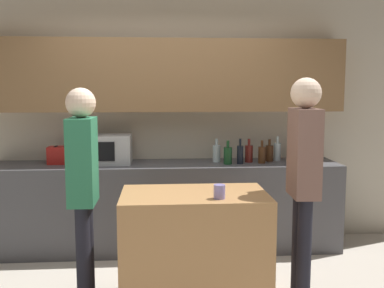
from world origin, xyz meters
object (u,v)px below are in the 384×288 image
at_px(bottle_7, 291,153).
at_px(bottle_3, 249,153).
at_px(person_left, 304,170).
at_px(bottle_2, 240,154).
at_px(cup_0, 219,192).
at_px(bottle_1, 228,155).
at_px(person_center, 83,179).
at_px(bottle_4, 262,154).
at_px(microwave, 106,149).
at_px(toaster, 61,155).
at_px(bottle_5, 269,153).
at_px(potted_plant, 307,143).
at_px(bottle_0, 217,153).
at_px(bottle_6, 277,151).

bearing_deg(bottle_7, bottle_3, 179.79).
bearing_deg(person_left, bottle_2, 15.56).
bearing_deg(bottle_3, cup_0, -109.20).
height_order(bottle_1, person_center, person_center).
relative_size(bottle_4, bottle_7, 0.97).
relative_size(microwave, bottle_1, 2.12).
height_order(bottle_2, cup_0, bottle_2).
bearing_deg(bottle_7, toaster, 179.16).
relative_size(bottle_1, bottle_7, 0.98).
bearing_deg(person_left, bottle_5, -0.08).
bearing_deg(bottle_2, potted_plant, 10.04).
height_order(bottle_3, bottle_7, same).
bearing_deg(bottle_2, bottle_3, 41.61).
bearing_deg(person_center, bottle_2, 129.79).
height_order(bottle_2, bottle_5, bottle_2).
height_order(bottle_1, person_left, person_left).
bearing_deg(bottle_3, bottle_5, 9.94).
distance_m(bottle_2, bottle_7, 0.57).
xyz_separation_m(cup_0, person_left, (0.67, 0.15, 0.13)).
distance_m(potted_plant, bottle_7, 0.22).
distance_m(bottle_4, bottle_7, 0.34).
distance_m(potted_plant, bottle_2, 0.77).
distance_m(potted_plant, bottle_1, 0.90).
distance_m(bottle_0, bottle_6, 0.67).
xyz_separation_m(bottle_2, person_center, (-1.41, -1.17, -0.00)).
bearing_deg(bottle_0, microwave, -179.60).
relative_size(potted_plant, bottle_5, 1.66).
bearing_deg(bottle_6, person_center, -143.81).
xyz_separation_m(bottle_0, bottle_7, (0.79, -0.04, 0.00)).
bearing_deg(bottle_1, potted_plant, 9.27).
distance_m(toaster, bottle_1, 1.73).
xyz_separation_m(bottle_5, person_left, (-0.06, -1.35, 0.06)).
bearing_deg(potted_plant, bottle_0, 179.62).
distance_m(bottle_0, bottle_3, 0.34).
bearing_deg(microwave, cup_0, -56.37).
bearing_deg(bottle_0, bottle_4, -14.55).
xyz_separation_m(bottle_0, bottle_6, (0.67, 0.05, 0.01)).
xyz_separation_m(bottle_2, bottle_7, (0.56, 0.10, -0.00)).
height_order(bottle_1, bottle_4, bottle_1).
xyz_separation_m(bottle_4, bottle_6, (0.21, 0.17, 0.01)).
xyz_separation_m(toaster, potted_plant, (2.60, -0.00, 0.11)).
xyz_separation_m(toaster, person_left, (2.13, -1.34, 0.06)).
distance_m(bottle_0, cup_0, 1.51).
relative_size(bottle_0, bottle_3, 1.00).
relative_size(cup_0, person_left, 0.06).
distance_m(bottle_6, person_center, 2.29).
distance_m(toaster, bottle_6, 2.29).
relative_size(cup_0, person_center, 0.06).
distance_m(potted_plant, bottle_4, 0.54).
bearing_deg(bottle_2, bottle_4, 4.73).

